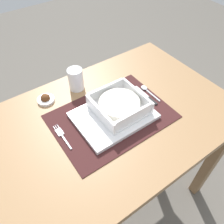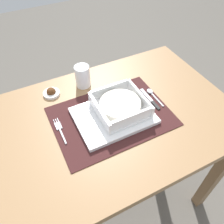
% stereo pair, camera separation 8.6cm
% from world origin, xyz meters
% --- Properties ---
extents(ground_plane, '(6.00, 6.00, 0.00)m').
position_xyz_m(ground_plane, '(0.00, 0.00, 0.00)').
color(ground_plane, '#59544C').
extents(dining_table, '(1.01, 0.66, 0.73)m').
position_xyz_m(dining_table, '(0.00, 0.00, 0.62)').
color(dining_table, '#936D47').
rests_on(dining_table, ground).
extents(placemat, '(0.45, 0.32, 0.00)m').
position_xyz_m(placemat, '(0.01, -0.00, 0.73)').
color(placemat, '#381919').
rests_on(placemat, dining_table).
extents(serving_plate, '(0.29, 0.22, 0.02)m').
position_xyz_m(serving_plate, '(0.01, -0.01, 0.74)').
color(serving_plate, white).
rests_on(serving_plate, placemat).
extents(porridge_bowl, '(0.19, 0.19, 0.06)m').
position_xyz_m(porridge_bowl, '(0.04, 0.00, 0.77)').
color(porridge_bowl, white).
rests_on(porridge_bowl, serving_plate).
extents(fork, '(0.02, 0.13, 0.00)m').
position_xyz_m(fork, '(-0.19, 0.03, 0.74)').
color(fork, silver).
rests_on(fork, placemat).
extents(spoon, '(0.02, 0.12, 0.01)m').
position_xyz_m(spoon, '(0.22, 0.04, 0.74)').
color(spoon, silver).
rests_on(spoon, placemat).
extents(butter_knife, '(0.01, 0.14, 0.01)m').
position_xyz_m(butter_knife, '(0.19, 0.00, 0.74)').
color(butter_knife, black).
rests_on(butter_knife, placemat).
extents(drinking_glass, '(0.06, 0.06, 0.10)m').
position_xyz_m(drinking_glass, '(-0.02, 0.23, 0.78)').
color(drinking_glass, white).
rests_on(drinking_glass, dining_table).
extents(condiment_saucer, '(0.07, 0.07, 0.04)m').
position_xyz_m(condiment_saucer, '(-0.16, 0.23, 0.74)').
color(condiment_saucer, white).
rests_on(condiment_saucer, dining_table).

